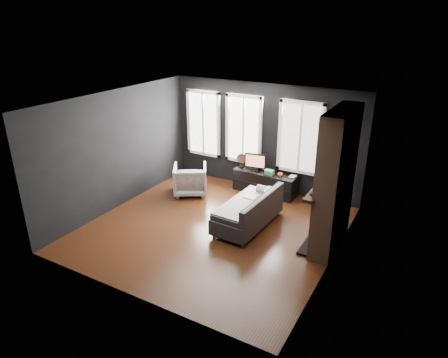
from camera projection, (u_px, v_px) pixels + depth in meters
The scene contains 18 objects.
floor at pixel (213, 229), 8.44m from camera, with size 5.00×5.00×0.00m, color black.
ceiling at pixel (211, 101), 7.41m from camera, with size 5.00×5.00×0.00m, color white.
wall_back at pixel (264, 138), 9.94m from camera, with size 5.00×0.02×2.70m, color black.
wall_left at pixel (118, 150), 9.07m from camera, with size 0.02×5.00×2.70m, color black.
wall_right at pixel (338, 195), 6.79m from camera, with size 0.02×5.00×2.70m, color black.
windows at pixel (248, 95), 9.72m from camera, with size 4.00×0.16×1.76m, color white, non-canonical shape.
fireplace at pixel (336, 181), 7.36m from camera, with size 0.70×1.62×2.70m, color #93724C, non-canonical shape.
sofa at pixel (248, 209), 8.44m from camera, with size 0.90×1.80×0.78m, color black, non-canonical shape.
stripe_pillow at pixel (267, 196), 8.65m from camera, with size 0.08×0.33×0.33m, color gray.
armchair at pixel (190, 178), 9.96m from camera, with size 0.80×0.75×0.82m, color silver.
media_console at pixel (265, 182), 10.05m from camera, with size 1.62×0.51×0.56m, color black, non-canonical shape.
monitor at pixel (255, 161), 9.99m from camera, with size 0.56×0.12×0.50m, color black, non-canonical shape.
desk_fan at pixel (242, 160), 10.22m from camera, with size 0.27×0.27×0.38m, color gray, non-canonical shape.
mug at pixel (280, 174), 9.67m from camera, with size 0.12×0.09×0.12m, color orange.
book at pixel (290, 172), 9.67m from camera, with size 0.15×0.02×0.20m, color #B9A694.
storage_box at pixel (269, 172), 9.78m from camera, with size 0.22×0.14×0.12m, color #30723F.
mantel_vase at pixel (329, 173), 7.85m from camera, with size 0.17×0.17×0.17m, color gold.
mantel_clock at pixel (313, 194), 7.07m from camera, with size 0.11×0.11×0.04m, color black.
Camera 1 is at (3.85, -6.33, 4.20)m, focal length 32.00 mm.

